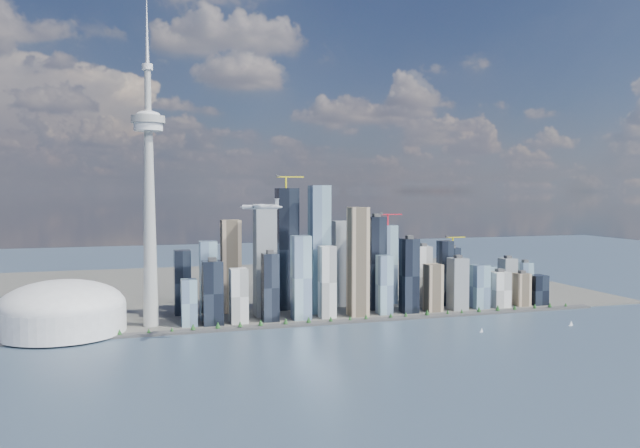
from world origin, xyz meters
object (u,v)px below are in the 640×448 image
object	(u,v)px
needle_tower	(149,190)
sailboat_east	(571,324)
dome_stadium	(62,310)
airplane	(261,206)
sailboat_west	(481,331)

from	to	relation	value
needle_tower	sailboat_east	xyz separation A→B (m)	(700.62, -197.76, -232.59)
dome_stadium	sailboat_east	world-z (taller)	dome_stadium
dome_stadium	sailboat_east	size ratio (longest dim) A/B	19.73
needle_tower	dome_stadium	size ratio (longest dim) A/B	2.75
needle_tower	dome_stadium	xyz separation A→B (m)	(-140.00, -10.00, -196.40)
airplane	dome_stadium	bearing A→B (deg)	172.29
sailboat_east	sailboat_west	bearing A→B (deg)	-169.74
dome_stadium	sailboat_east	bearing A→B (deg)	-12.59
sailboat_west	sailboat_east	world-z (taller)	sailboat_east
needle_tower	sailboat_west	size ratio (longest dim) A/B	65.85
needle_tower	airplane	size ratio (longest dim) A/B	8.80
airplane	sailboat_east	size ratio (longest dim) A/B	6.17
sailboat_west	airplane	bearing A→B (deg)	-177.53
sailboat_west	needle_tower	bearing A→B (deg)	164.39
airplane	sailboat_west	size ratio (longest dim) A/B	7.48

